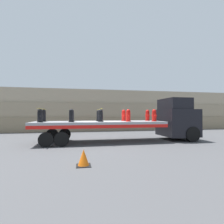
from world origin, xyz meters
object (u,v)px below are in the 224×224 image
(fire_hydrant_black_far_1, at_px, (72,116))
(fire_hydrant_black_far_2, at_px, (99,115))
(fire_hydrant_red_far_4, at_px, (147,115))
(truck_cab, at_px, (178,119))
(fire_hydrant_black_near_2, at_px, (101,116))
(fire_hydrant_black_far_0, at_px, (44,116))
(fire_hydrant_black_near_1, at_px, (71,116))
(fire_hydrant_red_far_3, at_px, (124,115))
(fire_hydrant_red_near_4, at_px, (154,116))
(fire_hydrant_black_near_0, at_px, (40,116))
(traffic_cone, at_px, (84,158))
(fire_hydrant_red_near_3, at_px, (128,116))
(flatbed_trailer, at_px, (92,125))

(fire_hydrant_black_far_1, bearing_deg, fire_hydrant_black_far_2, 0.00)
(fire_hydrant_red_far_4, bearing_deg, truck_cab, -15.13)
(truck_cab, xyz_separation_m, fire_hydrant_black_near_2, (-5.73, -0.57, 0.27))
(truck_cab, distance_m, fire_hydrant_red_far_4, 2.20)
(fire_hydrant_black_far_0, height_order, fire_hydrant_black_near_1, same)
(fire_hydrant_red_far_3, distance_m, fire_hydrant_red_near_4, 2.14)
(fire_hydrant_black_near_1, bearing_deg, fire_hydrant_black_far_0, 147.89)
(truck_cab, distance_m, fire_hydrant_black_far_1, 7.58)
(fire_hydrant_red_near_4, bearing_deg, fire_hydrant_black_far_1, 168.18)
(fire_hydrant_black_near_0, distance_m, fire_hydrant_black_near_2, 3.63)
(fire_hydrant_black_far_2, distance_m, traffic_cone, 6.09)
(fire_hydrant_black_near_1, bearing_deg, traffic_cone, -82.84)
(fire_hydrant_red_near_3, height_order, traffic_cone, fire_hydrant_red_near_3)
(flatbed_trailer, xyz_separation_m, fire_hydrant_red_far_4, (4.13, 0.57, 0.64))
(truck_cab, xyz_separation_m, fire_hydrant_black_near_1, (-7.55, -0.57, 0.27))
(flatbed_trailer, distance_m, fire_hydrant_red_near_4, 4.22)
(fire_hydrant_black_far_0, bearing_deg, fire_hydrant_black_far_2, 0.00)
(truck_cab, distance_m, fire_hydrant_red_far_3, 3.97)
(fire_hydrant_black_far_0, height_order, fire_hydrant_black_far_2, same)
(fire_hydrant_red_near_3, bearing_deg, fire_hydrant_black_far_2, 147.89)
(fire_hydrant_red_near_4, bearing_deg, flatbed_trailer, 172.16)
(fire_hydrant_black_far_1, xyz_separation_m, fire_hydrant_black_near_2, (1.81, -1.14, 0.00))
(truck_cab, relative_size, fire_hydrant_red_near_3, 3.68)
(flatbed_trailer, xyz_separation_m, traffic_cone, (-0.73, -5.21, -0.83))
(flatbed_trailer, relative_size, fire_hydrant_black_near_0, 10.49)
(flatbed_trailer, height_order, fire_hydrant_red_far_3, fire_hydrant_red_far_3)
(fire_hydrant_black_near_1, bearing_deg, fire_hydrant_black_far_1, 90.00)
(truck_cab, height_order, flatbed_trailer, truck_cab)
(truck_cab, xyz_separation_m, flatbed_trailer, (-6.24, 0.00, -0.37))
(fire_hydrant_red_near_3, bearing_deg, fire_hydrant_black_far_0, 168.18)
(truck_cab, relative_size, fire_hydrant_black_near_0, 3.68)
(fire_hydrant_black_far_2, bearing_deg, fire_hydrant_black_near_1, -147.89)
(fire_hydrant_black_near_0, relative_size, fire_hydrant_black_far_1, 1.00)
(flatbed_trailer, relative_size, fire_hydrant_red_far_4, 10.49)
(fire_hydrant_black_far_0, bearing_deg, fire_hydrant_red_near_4, -8.92)
(fire_hydrant_black_near_1, bearing_deg, fire_hydrant_black_far_2, 32.11)
(fire_hydrant_black_near_0, distance_m, fire_hydrant_red_near_3, 5.44)
(fire_hydrant_red_far_4, bearing_deg, fire_hydrant_black_near_0, -171.08)
(fire_hydrant_black_far_0, relative_size, fire_hydrant_red_far_3, 1.00)
(fire_hydrant_red_near_3, bearing_deg, fire_hydrant_red_far_4, 32.11)
(fire_hydrant_black_far_2, bearing_deg, truck_cab, -5.67)
(fire_hydrant_black_near_2, xyz_separation_m, fire_hydrant_red_near_4, (3.63, 0.00, 0.00))
(fire_hydrant_black_near_1, relative_size, fire_hydrant_red_near_3, 1.00)
(fire_hydrant_black_near_2, height_order, fire_hydrant_red_far_3, same)
(flatbed_trailer, xyz_separation_m, fire_hydrant_black_near_0, (-3.12, -0.57, 0.64))
(fire_hydrant_black_far_1, height_order, fire_hydrant_black_far_2, same)
(fire_hydrant_black_far_1, relative_size, fire_hydrant_red_far_4, 1.00)
(fire_hydrant_red_near_3, bearing_deg, fire_hydrant_black_near_0, 180.00)
(truck_cab, height_order, fire_hydrant_red_far_4, truck_cab)
(fire_hydrant_black_near_0, distance_m, fire_hydrant_red_far_3, 5.56)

